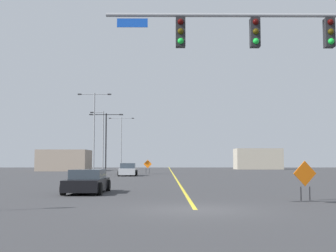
{
  "coord_description": "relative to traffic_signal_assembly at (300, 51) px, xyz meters",
  "views": [
    {
      "loc": [
        -1.07,
        -15.56,
        1.71
      ],
      "look_at": [
        -0.83,
        17.05,
        4.26
      ],
      "focal_mm": 47.45,
      "sensor_mm": 36.0,
      "label": 1
    }
  ],
  "objects": [
    {
      "name": "car_black_near",
      "position": [
        -8.94,
        8.11,
        -5.03
      ],
      "size": [
        2.04,
        4.46,
        1.24
      ],
      "color": "black",
      "rests_on": "ground"
    },
    {
      "name": "roadside_building_west",
      "position": [
        -21.68,
        59.37,
        -3.87
      ],
      "size": [
        8.07,
        7.13,
        3.5
      ],
      "color": "gray",
      "rests_on": "ground"
    },
    {
      "name": "street_lamp_near_left",
      "position": [
        -13.39,
        37.98,
        0.16
      ],
      "size": [
        4.07,
        0.24,
        9.91
      ],
      "color": "gray",
      "rests_on": "ground"
    },
    {
      "name": "ground",
      "position": [
        -3.77,
        0.02,
        -5.62
      ],
      "size": [
        192.17,
        192.17,
        0.0
      ],
      "primitive_type": "plane",
      "color": "#38383A"
    },
    {
      "name": "traffic_signal_assembly",
      "position": [
        0.0,
        0.0,
        0.0
      ],
      "size": [
        10.78,
        0.44,
        7.38
      ],
      "color": "gray",
      "rests_on": "ground"
    },
    {
      "name": "road_centre_stripe",
      "position": [
        -3.77,
        53.4,
        -5.62
      ],
      "size": [
        0.16,
        106.76,
        0.01
      ],
      "color": "yellow",
      "rests_on": "ground"
    },
    {
      "name": "roadside_building_east",
      "position": [
        13.75,
        73.01,
        -3.57
      ],
      "size": [
        9.03,
        5.3,
        4.11
      ],
      "color": "#B2A893",
      "rests_on": "ground"
    },
    {
      "name": "street_lamp_mid_right",
      "position": [
        -12.78,
        40.59,
        -1.23
      ],
      "size": [
        1.74,
        0.24,
        7.97
      ],
      "color": "gray",
      "rests_on": "ground"
    },
    {
      "name": "car_silver_distant",
      "position": [
        -8.99,
        34.65,
        -4.96
      ],
      "size": [
        2.1,
        4.18,
        1.43
      ],
      "color": "#B7BABF",
      "rests_on": "ground"
    },
    {
      "name": "street_lamp_far_right",
      "position": [
        -13.07,
        68.37,
        0.21
      ],
      "size": [
        4.79,
        0.24,
        9.89
      ],
      "color": "gray",
      "rests_on": "ground"
    },
    {
      "name": "street_lamp_far_left",
      "position": [
        -11.95,
        38.07,
        -1.13
      ],
      "size": [
        4.09,
        0.24,
        7.44
      ],
      "color": "black",
      "rests_on": "ground"
    },
    {
      "name": "construction_sign_right_lane",
      "position": [
        1.17,
        3.5,
        -4.56
      ],
      "size": [
        1.06,
        0.29,
        1.7
      ],
      "color": "orange",
      "rests_on": "ground"
    },
    {
      "name": "construction_sign_right_shoulder",
      "position": [
        -7.1,
        43.52,
        -4.47
      ],
      "size": [
        1.12,
        0.16,
        1.82
      ],
      "color": "orange",
      "rests_on": "ground"
    }
  ]
}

